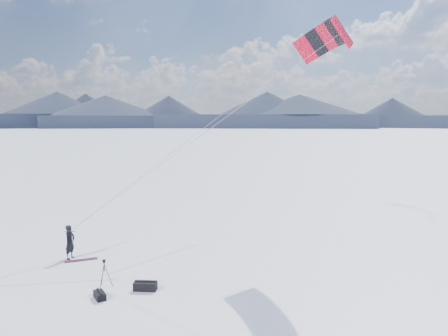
% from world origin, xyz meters
% --- Properties ---
extents(ground, '(1800.00, 1800.00, 0.00)m').
position_xyz_m(ground, '(0.00, 0.00, 0.00)').
color(ground, white).
extents(horizon_hills, '(704.00, 704.00, 10.97)m').
position_xyz_m(horizon_hills, '(-0.00, 0.00, 4.91)').
color(horizon_hills, '#161F32').
rests_on(horizon_hills, ground).
extents(snow_tracks, '(13.93, 9.84, 0.01)m').
position_xyz_m(snow_tracks, '(-1.98, 0.09, 0.00)').
color(snow_tracks, '#AAB6D4').
rests_on(snow_tracks, ground).
extents(snowkiter, '(0.49, 0.67, 1.70)m').
position_xyz_m(snowkiter, '(-1.71, 3.12, 0.00)').
color(snowkiter, black).
rests_on(snowkiter, ground).
extents(snowboard, '(1.47, 1.05, 0.04)m').
position_xyz_m(snowboard, '(-1.06, 2.96, 0.02)').
color(snowboard, maroon).
rests_on(snowboard, ground).
extents(tripod, '(0.60, 0.57, 1.18)m').
position_xyz_m(tripod, '(1.54, -0.09, 0.76)').
color(tripod, black).
rests_on(tripod, ground).
extents(gear_bag_a, '(0.95, 0.51, 0.41)m').
position_xyz_m(gear_bag_a, '(3.31, -0.12, 0.18)').
color(gear_bag_a, black).
rests_on(gear_bag_a, ground).
extents(gear_bag_b, '(0.71, 0.77, 0.32)m').
position_xyz_m(gear_bag_b, '(1.84, -1.21, 0.14)').
color(gear_bag_b, black).
rests_on(gear_bag_b, ground).
extents(power_kite, '(13.84, 6.70, 10.59)m').
position_xyz_m(power_kite, '(10.78, 6.89, 11.03)').
color(power_kite, red).
rests_on(power_kite, ground).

